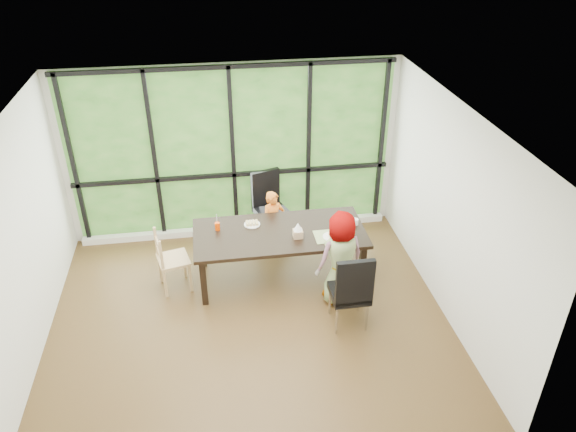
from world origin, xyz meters
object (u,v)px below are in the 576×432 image
object	(u,v)px
child_older	(339,258)
plate_near	(332,237)
dining_table	(280,255)
green_cup	(352,233)
child_toddler	(274,223)
chair_end_beech	(173,260)
orange_cup	(217,226)
chair_window_leather	(271,207)
plate_far	(252,224)
tissue_box	(298,234)
chair_interior_leather	(349,288)
white_mug	(355,222)

from	to	relation	value
child_older	plate_near	size ratio (longest dim) A/B	5.39
dining_table	green_cup	distance (m)	1.07
child_toddler	chair_end_beech	bearing A→B (deg)	-179.92
child_older	orange_cup	xyz separation A→B (m)	(-1.51, 0.78, 0.15)
child_older	chair_window_leather	bearing A→B (deg)	-83.27
plate_far	dining_table	bearing A→B (deg)	-34.28
chair_window_leather	child_older	distance (m)	1.78
tissue_box	chair_interior_leather	bearing A→B (deg)	-61.92
white_mug	tissue_box	distance (m)	0.87
child_older	orange_cup	world-z (taller)	child_older
white_mug	chair_window_leather	bearing A→B (deg)	135.83
plate_far	child_toddler	bearing A→B (deg)	48.89
plate_near	green_cup	distance (m)	0.28
chair_end_beech	tissue_box	size ratio (longest dim) A/B	7.11
green_cup	chair_window_leather	bearing A→B (deg)	124.83
plate_far	chair_end_beech	bearing A→B (deg)	-167.59
tissue_box	child_toddler	bearing A→B (deg)	105.43
orange_cup	white_mug	bearing A→B (deg)	-4.59
child_toddler	orange_cup	world-z (taller)	child_toddler
chair_end_beech	orange_cup	size ratio (longest dim) A/B	8.21
green_cup	white_mug	bearing A→B (deg)	67.58
orange_cup	chair_end_beech	bearing A→B (deg)	-163.18
tissue_box	orange_cup	bearing A→B (deg)	161.50
child_older	tissue_box	bearing A→B (deg)	-58.20
chair_window_leather	plate_far	size ratio (longest dim) A/B	4.83
plate_far	green_cup	bearing A→B (deg)	-21.66
child_older	tissue_box	world-z (taller)	child_older
child_older	tissue_box	size ratio (longest dim) A/B	10.40
child_toddler	plate_far	world-z (taller)	child_toddler
plate_near	chair_end_beech	bearing A→B (deg)	173.56
chair_window_leather	white_mug	size ratio (longest dim) A/B	12.97
white_mug	tissue_box	xyz separation A→B (m)	(-0.84, -0.20, 0.01)
dining_table	plate_far	bearing A→B (deg)	145.72
chair_window_leather	chair_end_beech	world-z (taller)	chair_window_leather
dining_table	chair_window_leather	bearing A→B (deg)	89.00
orange_cup	plate_near	bearing A→B (deg)	-15.94
child_toddler	orange_cup	xyz separation A→B (m)	(-0.83, -0.45, 0.30)
green_cup	white_mug	distance (m)	0.33
orange_cup	tissue_box	distance (m)	1.11
chair_end_beech	child_toddler	world-z (taller)	child_toddler
chair_interior_leather	child_older	size ratio (longest dim) A/B	0.82
chair_interior_leather	white_mug	bearing A→B (deg)	-108.00
plate_far	green_cup	distance (m)	1.39
tissue_box	green_cup	bearing A→B (deg)	-8.48
chair_interior_leather	tissue_box	bearing A→B (deg)	-62.18
plate_near	tissue_box	size ratio (longest dim) A/B	1.93
chair_interior_leather	plate_far	distance (m)	1.71
chair_window_leather	tissue_box	distance (m)	1.26
dining_table	green_cup	bearing A→B (deg)	-16.24
plate_far	plate_near	distance (m)	1.13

